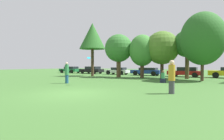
{
  "coord_description": "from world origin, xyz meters",
  "views": [
    {
      "loc": [
        7.28,
        -6.87,
        1.52
      ],
      "look_at": [
        -0.0,
        3.77,
        1.18
      ],
      "focal_mm": 29.16,
      "sensor_mm": 36.0,
      "label": 1
    }
  ],
  "objects_px": {
    "tree_5": "(203,39)",
    "frisbee": "(89,58)",
    "parked_car_black": "(92,70)",
    "parked_car_white": "(118,71)",
    "tree_2": "(142,51)",
    "tree_4": "(187,44)",
    "bystander_sitting": "(163,78)",
    "parked_car_red": "(185,72)",
    "person_catcher": "(172,77)",
    "parked_car_green": "(70,69)",
    "parked_car_blue": "(147,71)",
    "tree_3": "(162,48)",
    "tree_0": "(92,36)",
    "tree_1": "(119,49)",
    "person_thrower": "(67,73)"
  },
  "relations": [
    {
      "from": "person_thrower",
      "to": "tree_0",
      "type": "bearing_deg",
      "value": 122.63
    },
    {
      "from": "parked_car_white",
      "to": "person_thrower",
      "type": "bearing_deg",
      "value": 103.44
    },
    {
      "from": "tree_5",
      "to": "parked_car_black",
      "type": "xyz_separation_m",
      "value": [
        -18.83,
        5.52,
        -3.4
      ]
    },
    {
      "from": "frisbee",
      "to": "tree_3",
      "type": "xyz_separation_m",
      "value": [
        2.17,
        10.42,
        1.47
      ]
    },
    {
      "from": "frisbee",
      "to": "tree_5",
      "type": "height_order",
      "value": "tree_5"
    },
    {
      "from": "tree_2",
      "to": "tree_4",
      "type": "xyz_separation_m",
      "value": [
        4.84,
        1.36,
        0.61
      ]
    },
    {
      "from": "tree_2",
      "to": "tree_5",
      "type": "height_order",
      "value": "tree_5"
    },
    {
      "from": "tree_0",
      "to": "parked_car_red",
      "type": "xyz_separation_m",
      "value": [
        11.19,
        5.55,
        -4.89
      ]
    },
    {
      "from": "bystander_sitting",
      "to": "tree_5",
      "type": "relative_size",
      "value": 0.16
    },
    {
      "from": "frisbee",
      "to": "bystander_sitting",
      "type": "relative_size",
      "value": 0.3
    },
    {
      "from": "parked_car_black",
      "to": "frisbee",
      "type": "bearing_deg",
      "value": 126.91
    },
    {
      "from": "tree_3",
      "to": "parked_car_green",
      "type": "height_order",
      "value": "tree_3"
    },
    {
      "from": "frisbee",
      "to": "parked_car_blue",
      "type": "relative_size",
      "value": 0.07
    },
    {
      "from": "parked_car_white",
      "to": "parked_car_blue",
      "type": "xyz_separation_m",
      "value": [
        5.13,
        0.04,
        0.01
      ]
    },
    {
      "from": "bystander_sitting",
      "to": "parked_car_red",
      "type": "bearing_deg",
      "value": 91.43
    },
    {
      "from": "tree_1",
      "to": "parked_car_green",
      "type": "xyz_separation_m",
      "value": [
        -14.8,
        5.47,
        -2.97
      ]
    },
    {
      "from": "person_thrower",
      "to": "parked_car_black",
      "type": "relative_size",
      "value": 0.41
    },
    {
      "from": "tree_2",
      "to": "parked_car_blue",
      "type": "relative_size",
      "value": 1.13
    },
    {
      "from": "tree_5",
      "to": "parked_car_green",
      "type": "distance_m",
      "value": 25.33
    },
    {
      "from": "parked_car_red",
      "to": "tree_5",
      "type": "bearing_deg",
      "value": 113.15
    },
    {
      "from": "tree_2",
      "to": "person_catcher",
      "type": "bearing_deg",
      "value": -57.71
    },
    {
      "from": "parked_car_black",
      "to": "parked_car_red",
      "type": "distance_m",
      "value": 16.08
    },
    {
      "from": "tree_0",
      "to": "parked_car_black",
      "type": "height_order",
      "value": "tree_0"
    },
    {
      "from": "bystander_sitting",
      "to": "tree_2",
      "type": "relative_size",
      "value": 0.21
    },
    {
      "from": "tree_1",
      "to": "bystander_sitting",
      "type": "bearing_deg",
      "value": -29.98
    },
    {
      "from": "tree_1",
      "to": "parked_car_white",
      "type": "xyz_separation_m",
      "value": [
        -3.76,
        5.62,
        -3.02
      ]
    },
    {
      "from": "parked_car_green",
      "to": "parked_car_white",
      "type": "xyz_separation_m",
      "value": [
        11.04,
        0.15,
        -0.05
      ]
    },
    {
      "from": "person_catcher",
      "to": "frisbee",
      "type": "xyz_separation_m",
      "value": [
        -6.55,
        0.76,
        1.17
      ]
    },
    {
      "from": "frisbee",
      "to": "tree_1",
      "type": "distance_m",
      "value": 9.66
    },
    {
      "from": "person_thrower",
      "to": "tree_1",
      "type": "height_order",
      "value": "tree_1"
    },
    {
      "from": "frisbee",
      "to": "tree_4",
      "type": "bearing_deg",
      "value": 66.17
    },
    {
      "from": "tree_5",
      "to": "frisbee",
      "type": "bearing_deg",
      "value": -126.72
    },
    {
      "from": "parked_car_green",
      "to": "parked_car_red",
      "type": "relative_size",
      "value": 1.02
    },
    {
      "from": "parked_car_blue",
      "to": "tree_3",
      "type": "bearing_deg",
      "value": 128.35
    },
    {
      "from": "tree_1",
      "to": "tree_4",
      "type": "bearing_deg",
      "value": 13.71
    },
    {
      "from": "parked_car_black",
      "to": "parked_car_white",
      "type": "relative_size",
      "value": 1.09
    },
    {
      "from": "tree_0",
      "to": "tree_1",
      "type": "bearing_deg",
      "value": 1.48
    },
    {
      "from": "person_catcher",
      "to": "bystander_sitting",
      "type": "xyz_separation_m",
      "value": [
        -2.4,
        5.68,
        -0.47
      ]
    },
    {
      "from": "tree_0",
      "to": "parked_car_red",
      "type": "bearing_deg",
      "value": 26.39
    },
    {
      "from": "tree_0",
      "to": "tree_5",
      "type": "distance_m",
      "value": 14.01
    },
    {
      "from": "tree_4",
      "to": "parked_car_white",
      "type": "xyz_separation_m",
      "value": [
        -11.61,
        3.71,
        -3.26
      ]
    },
    {
      "from": "tree_0",
      "to": "tree_4",
      "type": "relative_size",
      "value": 1.36
    },
    {
      "from": "parked_car_green",
      "to": "parked_car_black",
      "type": "distance_m",
      "value": 5.64
    },
    {
      "from": "frisbee",
      "to": "tree_4",
      "type": "height_order",
      "value": "tree_4"
    },
    {
      "from": "tree_2",
      "to": "parked_car_black",
      "type": "distance_m",
      "value": 13.35
    },
    {
      "from": "person_thrower",
      "to": "tree_5",
      "type": "bearing_deg",
      "value": 49.25
    },
    {
      "from": "parked_car_black",
      "to": "parked_car_red",
      "type": "xyz_separation_m",
      "value": [
        16.08,
        0.04,
        -0.01
      ]
    },
    {
      "from": "tree_2",
      "to": "parked_car_blue",
      "type": "xyz_separation_m",
      "value": [
        -1.63,
        5.11,
        -2.64
      ]
    },
    {
      "from": "person_catcher",
      "to": "frisbee",
      "type": "bearing_deg",
      "value": -2.5
    },
    {
      "from": "tree_1",
      "to": "parked_car_blue",
      "type": "xyz_separation_m",
      "value": [
        1.37,
        5.66,
        -3.01
      ]
    }
  ]
}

